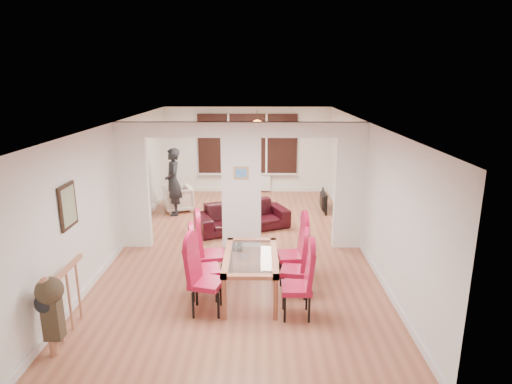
{
  "coord_description": "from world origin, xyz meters",
  "views": [
    {
      "loc": [
        0.38,
        -8.43,
        3.44
      ],
      "look_at": [
        0.29,
        0.6,
        1.02
      ],
      "focal_mm": 30.0,
      "sensor_mm": 36.0,
      "label": 1
    }
  ],
  "objects_px": {
    "person": "(173,182)",
    "dining_table": "(251,276)",
    "dining_chair_rb": "(294,266)",
    "bowl": "(249,204)",
    "dining_chair_la": "(207,278)",
    "television": "(321,201)",
    "dining_chair_lc": "(211,250)",
    "coffee_table": "(253,209)",
    "dining_chair_lb": "(206,265)",
    "dining_chair_ra": "(297,283)",
    "dining_chair_rc": "(291,251)",
    "bottle": "(252,200)",
    "sofa": "(242,216)",
    "armchair": "(178,199)"
  },
  "relations": [
    {
      "from": "bottle",
      "to": "armchair",
      "type": "bearing_deg",
      "value": 171.61
    },
    {
      "from": "dining_chair_ra",
      "to": "television",
      "type": "bearing_deg",
      "value": 79.2
    },
    {
      "from": "dining_chair_la",
      "to": "dining_chair_ra",
      "type": "relative_size",
      "value": 1.04
    },
    {
      "from": "dining_chair_lb",
      "to": "dining_chair_ra",
      "type": "distance_m",
      "value": 1.52
    },
    {
      "from": "dining_chair_ra",
      "to": "coffee_table",
      "type": "distance_m",
      "value": 5.08
    },
    {
      "from": "dining_chair_lc",
      "to": "sofa",
      "type": "distance_m",
      "value": 2.71
    },
    {
      "from": "dining_chair_lc",
      "to": "television",
      "type": "xyz_separation_m",
      "value": [
        2.45,
        4.14,
        -0.32
      ]
    },
    {
      "from": "dining_table",
      "to": "dining_chair_lc",
      "type": "distance_m",
      "value": 0.88
    },
    {
      "from": "dining_chair_la",
      "to": "dining_chair_lc",
      "type": "distance_m",
      "value": 1.01
    },
    {
      "from": "person",
      "to": "bottle",
      "type": "height_order",
      "value": "person"
    },
    {
      "from": "dining_chair_la",
      "to": "dining_chair_rb",
      "type": "xyz_separation_m",
      "value": [
        1.34,
        0.53,
        -0.05
      ]
    },
    {
      "from": "dining_chair_ra",
      "to": "person",
      "type": "distance_m",
      "value": 5.61
    },
    {
      "from": "dining_chair_rc",
      "to": "bowl",
      "type": "relative_size",
      "value": 5.71
    },
    {
      "from": "dining_chair_rb",
      "to": "sofa",
      "type": "height_order",
      "value": "dining_chair_rb"
    },
    {
      "from": "dining_chair_la",
      "to": "coffee_table",
      "type": "distance_m",
      "value": 4.96
    },
    {
      "from": "dining_table",
      "to": "dining_chair_la",
      "type": "xyz_separation_m",
      "value": [
        -0.65,
        -0.5,
        0.21
      ]
    },
    {
      "from": "dining_chair_la",
      "to": "dining_chair_rc",
      "type": "relative_size",
      "value": 1.0
    },
    {
      "from": "armchair",
      "to": "bottle",
      "type": "bearing_deg",
      "value": 61.17
    },
    {
      "from": "dining_chair_rb",
      "to": "bowl",
      "type": "xyz_separation_m",
      "value": [
        -0.82,
        4.3,
        -0.24
      ]
    },
    {
      "from": "armchair",
      "to": "dining_chair_lc",
      "type": "bearing_deg",
      "value": -2.25
    },
    {
      "from": "bowl",
      "to": "dining_chair_ra",
      "type": "bearing_deg",
      "value": -80.66
    },
    {
      "from": "armchair",
      "to": "coffee_table",
      "type": "bearing_deg",
      "value": 63.83
    },
    {
      "from": "dining_chair_la",
      "to": "television",
      "type": "xyz_separation_m",
      "value": [
        2.41,
        5.14,
        -0.3
      ]
    },
    {
      "from": "dining_table",
      "to": "dining_chair_ra",
      "type": "xyz_separation_m",
      "value": [
        0.68,
        -0.61,
        0.19
      ]
    },
    {
      "from": "dining_chair_rc",
      "to": "coffee_table",
      "type": "distance_m",
      "value": 3.98
    },
    {
      "from": "dining_chair_la",
      "to": "armchair",
      "type": "height_order",
      "value": "dining_chair_la"
    },
    {
      "from": "dining_table",
      "to": "coffee_table",
      "type": "distance_m",
      "value": 4.41
    },
    {
      "from": "dining_chair_lc",
      "to": "coffee_table",
      "type": "relative_size",
      "value": 1.11
    },
    {
      "from": "person",
      "to": "dining_table",
      "type": "bearing_deg",
      "value": 10.4
    },
    {
      "from": "dining_chair_lb",
      "to": "dining_chair_ra",
      "type": "height_order",
      "value": "dining_chair_lb"
    },
    {
      "from": "dining_chair_ra",
      "to": "dining_chair_lb",
      "type": "bearing_deg",
      "value": 158.77
    },
    {
      "from": "dining_table",
      "to": "bowl",
      "type": "xyz_separation_m",
      "value": [
        -0.13,
        4.33,
        -0.09
      ]
    },
    {
      "from": "dining_chair_la",
      "to": "dining_chair_rb",
      "type": "bearing_deg",
      "value": 36.48
    },
    {
      "from": "television",
      "to": "bowl",
      "type": "height_order",
      "value": "television"
    },
    {
      "from": "dining_chair_rb",
      "to": "bowl",
      "type": "distance_m",
      "value": 4.38
    },
    {
      "from": "dining_table",
      "to": "bottle",
      "type": "height_order",
      "value": "dining_table"
    },
    {
      "from": "dining_table",
      "to": "dining_chair_rc",
      "type": "bearing_deg",
      "value": 37.02
    },
    {
      "from": "dining_table",
      "to": "dining_chair_lb",
      "type": "relative_size",
      "value": 1.38
    },
    {
      "from": "dining_chair_ra",
      "to": "person",
      "type": "relative_size",
      "value": 0.63
    },
    {
      "from": "dining_chair_la",
      "to": "dining_chair_rc",
      "type": "bearing_deg",
      "value": 52.23
    },
    {
      "from": "coffee_table",
      "to": "sofa",
      "type": "bearing_deg",
      "value": -100.56
    },
    {
      "from": "dining_chair_lc",
      "to": "bottle",
      "type": "bearing_deg",
      "value": 67.32
    },
    {
      "from": "person",
      "to": "bowl",
      "type": "relative_size",
      "value": 8.78
    },
    {
      "from": "dining_chair_la",
      "to": "dining_chair_rb",
      "type": "distance_m",
      "value": 1.45
    },
    {
      "from": "sofa",
      "to": "television",
      "type": "bearing_deg",
      "value": 12.52
    },
    {
      "from": "dining_chair_lb",
      "to": "dining_chair_lc",
      "type": "height_order",
      "value": "dining_chair_lc"
    },
    {
      "from": "dining_chair_lb",
      "to": "bowl",
      "type": "relative_size",
      "value": 5.58
    },
    {
      "from": "armchair",
      "to": "dining_chair_rb",
      "type": "bearing_deg",
      "value": 10.37
    },
    {
      "from": "dining_chair_lc",
      "to": "armchair",
      "type": "height_order",
      "value": "dining_chair_lc"
    },
    {
      "from": "dining_chair_la",
      "to": "dining_chair_lb",
      "type": "xyz_separation_m",
      "value": [
        -0.07,
        0.47,
        -0.01
      ]
    }
  ]
}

